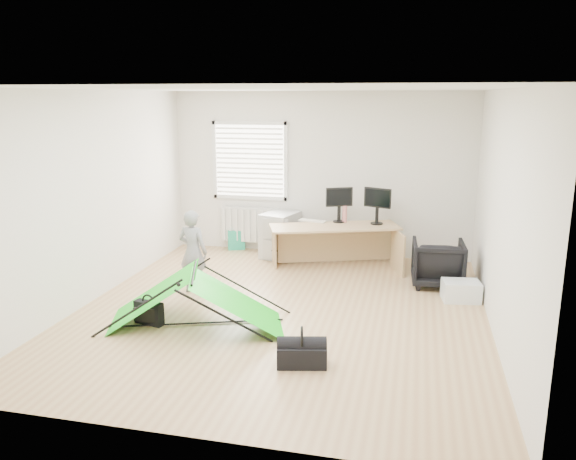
% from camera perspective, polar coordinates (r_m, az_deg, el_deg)
% --- Properties ---
extents(ground, '(5.50, 5.50, 0.00)m').
position_cam_1_polar(ground, '(7.09, -0.74, -8.23)').
color(ground, tan).
rests_on(ground, ground).
extents(back_wall, '(5.00, 0.02, 2.70)m').
position_cam_1_polar(back_wall, '(9.36, 3.26, 5.66)').
color(back_wall, silver).
rests_on(back_wall, ground).
extents(window, '(1.20, 0.06, 1.20)m').
position_cam_1_polar(window, '(9.58, -3.91, 7.03)').
color(window, silver).
rests_on(window, back_wall).
extents(radiator, '(1.00, 0.12, 0.60)m').
position_cam_1_polar(radiator, '(9.72, -3.88, 0.55)').
color(radiator, silver).
rests_on(radiator, back_wall).
extents(desk, '(2.07, 1.27, 0.67)m').
position_cam_1_polar(desk, '(8.74, 4.71, -1.72)').
color(desk, tan).
rests_on(desk, ground).
extents(filing_cabinet, '(0.64, 0.75, 0.75)m').
position_cam_1_polar(filing_cabinet, '(9.31, -0.78, -0.49)').
color(filing_cabinet, '#AEB2B4').
rests_on(filing_cabinet, ground).
extents(monitor_left, '(0.43, 0.26, 0.41)m').
position_cam_1_polar(monitor_left, '(8.87, 5.21, 2.09)').
color(monitor_left, black).
rests_on(monitor_left, desk).
extents(monitor_right, '(0.44, 0.25, 0.42)m').
position_cam_1_polar(monitor_right, '(8.81, 9.04, 1.93)').
color(monitor_right, black).
rests_on(monitor_right, desk).
extents(keyboard, '(0.46, 0.24, 0.02)m').
position_cam_1_polar(keyboard, '(8.93, 2.50, 0.93)').
color(keyboard, beige).
rests_on(keyboard, desk).
extents(thermos, '(0.09, 0.09, 0.27)m').
position_cam_1_polar(thermos, '(8.88, 5.78, 1.63)').
color(thermos, '#C16D6C').
rests_on(thermos, desk).
extents(office_chair, '(0.73, 0.75, 0.65)m').
position_cam_1_polar(office_chair, '(8.19, 14.97, -3.27)').
color(office_chair, black).
rests_on(office_chair, ground).
extents(person, '(0.46, 0.34, 1.15)m').
position_cam_1_polar(person, '(7.67, -9.63, -2.20)').
color(person, gray).
rests_on(person, ground).
extents(kite, '(2.24, 1.53, 0.64)m').
position_cam_1_polar(kite, '(6.67, -9.44, -6.91)').
color(kite, '#12C316').
rests_on(kite, ground).
extents(storage_crate, '(0.52, 0.40, 0.26)m').
position_cam_1_polar(storage_crate, '(7.73, 17.16, -5.93)').
color(storage_crate, silver).
rests_on(storage_crate, ground).
extents(tote_bag, '(0.31, 0.23, 0.34)m').
position_cam_1_polar(tote_bag, '(9.83, -5.27, -1.00)').
color(tote_bag, '#22A67D').
rests_on(tote_bag, ground).
extents(laptop_bag, '(0.38, 0.20, 0.28)m').
position_cam_1_polar(laptop_bag, '(6.86, -13.94, -8.18)').
color(laptop_bag, black).
rests_on(laptop_bag, ground).
extents(white_box, '(0.12, 0.12, 0.10)m').
position_cam_1_polar(white_box, '(7.23, -4.52, -7.40)').
color(white_box, silver).
rests_on(white_box, ground).
extents(duffel_bag, '(0.53, 0.35, 0.21)m').
position_cam_1_polar(duffel_bag, '(5.72, 1.40, -12.61)').
color(duffel_bag, black).
rests_on(duffel_bag, ground).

